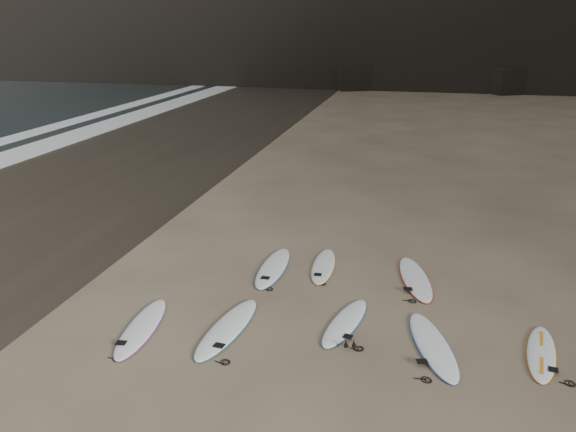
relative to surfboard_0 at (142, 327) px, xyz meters
name	(u,v)px	position (x,y,z in m)	size (l,w,h in m)	color
ground	(361,329)	(4.63, 1.11, -0.05)	(240.00, 240.00, 0.00)	#897559
wet_sand	(85,175)	(-8.37, 11.11, -0.04)	(12.00, 200.00, 0.01)	#383026
surfboard_0	(142,327)	(0.00, 0.00, 0.00)	(0.62, 2.59, 0.09)	white
surfboard_1	(227,328)	(1.82, 0.41, 0.00)	(0.66, 2.74, 0.10)	white
surfboard_2	(345,322)	(4.26, 1.25, 0.00)	(0.56, 2.33, 0.08)	white
surfboard_3	(433,345)	(6.13, 0.73, 0.00)	(0.64, 2.65, 0.10)	white
surfboard_4	(541,353)	(8.24, 0.95, -0.01)	(0.53, 2.21, 0.08)	white
surfboard_5	(273,267)	(1.97, 3.67, 0.00)	(0.65, 2.70, 0.10)	white
surfboard_6	(324,266)	(3.27, 4.10, 0.00)	(0.57, 2.37, 0.09)	white
surfboard_7	(415,278)	(5.71, 3.86, 0.00)	(0.65, 2.70, 0.10)	white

